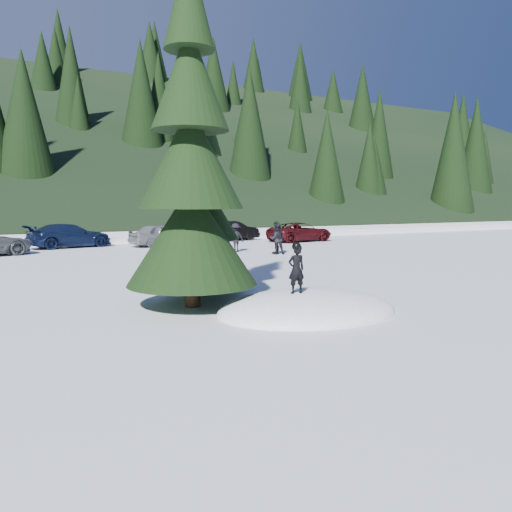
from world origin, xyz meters
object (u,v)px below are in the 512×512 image
adult_1 (276,238)px  car_5 (231,231)px  child_skier (296,269)px  car_3 (70,236)px  spruce_short (207,219)px  adult_2 (236,238)px  adult_0 (277,239)px  car_4 (162,235)px  spruce_tall (191,171)px  car_6 (300,232)px

adult_1 → car_5: size_ratio=0.40×
child_skier → car_3: (-2.14, 20.61, -0.35)m
spruce_short → adult_2: size_ratio=3.59×
adult_0 → adult_1: size_ratio=0.93×
adult_2 → car_4: adult_2 is taller
spruce_short → car_3: bearing=94.3°
spruce_tall → car_5: (10.06, 19.00, -2.65)m
adult_2 → car_3: size_ratio=0.32×
car_4 → adult_1: bearing=-164.6°
child_skier → car_5: bearing=-104.2°
child_skier → car_6: bearing=-116.2°
spruce_tall → car_3: (-0.30, 18.74, -2.64)m
child_skier → adult_2: bearing=-103.1°
adult_1 → spruce_short: bearing=-27.9°
adult_2 → car_6: adult_2 is taller
car_6 → adult_2: bearing=115.4°
spruce_tall → car_6: bearing=49.6°
adult_1 → car_6: bearing=150.9°
child_skier → car_4: bearing=-91.2°
adult_1 → car_5: adult_1 is taller
adult_1 → adult_2: bearing=-131.4°
spruce_short → car_3: size_ratio=1.14×
car_3 → car_4: (5.00, -1.54, -0.01)m
car_4 → car_5: car_5 is taller
adult_1 → car_3: (-8.62, 8.71, -0.14)m
car_3 → car_4: 5.23m
car_3 → adult_0: bearing=-148.4°
child_skier → adult_1: (6.48, 11.90, -0.21)m
car_5 → spruce_short: bearing=138.5°
spruce_short → car_4: 16.29m
spruce_short → car_6: (12.84, 14.86, -1.47)m
adult_0 → adult_2: adult_0 is taller
child_skier → adult_0: (6.45, 11.73, -0.27)m
spruce_tall → car_6: size_ratio=1.90×
adult_0 → adult_1: (0.04, 0.17, 0.05)m
spruce_tall → adult_1: spruce_tall is taller
adult_1 → car_4: (-3.62, 7.17, -0.15)m
child_skier → car_3: size_ratio=0.24×
spruce_tall → adult_1: 13.27m
adult_0 → car_3: size_ratio=0.33×
car_5 → adult_0: bearing=154.7°
car_5 → car_4: bearing=94.3°
adult_0 → car_5: 9.32m
spruce_short → car_3: spruce_short is taller
spruce_short → adult_1: (7.32, 8.63, -1.28)m
adult_2 → car_6: 8.15m
car_4 → car_6: car_4 is taller
adult_0 → car_4: bearing=-39.9°
spruce_short → car_6: 19.69m
car_3 → adult_1: bearing=-147.7°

